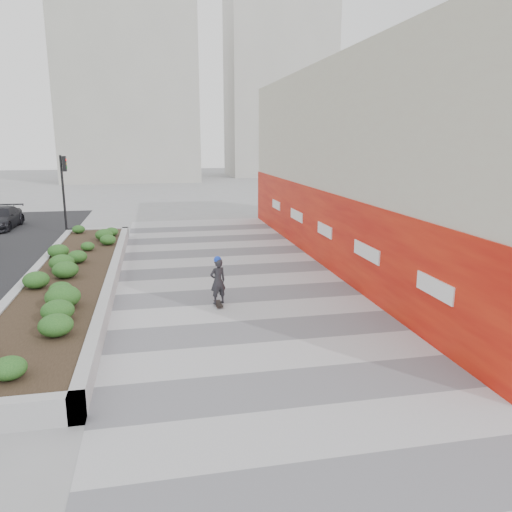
{
  "coord_description": "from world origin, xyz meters",
  "views": [
    {
      "loc": [
        -2.61,
        -10.45,
        4.99
      ],
      "look_at": [
        0.72,
        5.82,
        1.1
      ],
      "focal_mm": 35.0,
      "sensor_mm": 36.0,
      "label": 1
    }
  ],
  "objects_px": {
    "skateboarder": "(218,281)",
    "car_dark": "(1,218)",
    "traffic_signal_near": "(64,183)",
    "planter": "(72,276)"
  },
  "relations": [
    {
      "from": "skateboarder",
      "to": "car_dark",
      "type": "bearing_deg",
      "value": 121.61
    },
    {
      "from": "traffic_signal_near",
      "to": "car_dark",
      "type": "distance_m",
      "value": 5.29
    },
    {
      "from": "car_dark",
      "to": "traffic_signal_near",
      "type": "bearing_deg",
      "value": -31.47
    },
    {
      "from": "skateboarder",
      "to": "car_dark",
      "type": "xyz_separation_m",
      "value": [
        -10.43,
        16.1,
        -0.19
      ]
    },
    {
      "from": "skateboarder",
      "to": "car_dark",
      "type": "height_order",
      "value": "skateboarder"
    },
    {
      "from": "planter",
      "to": "car_dark",
      "type": "distance_m",
      "value": 14.37
    },
    {
      "from": "traffic_signal_near",
      "to": "car_dark",
      "type": "relative_size",
      "value": 1.0
    },
    {
      "from": "traffic_signal_near",
      "to": "skateboarder",
      "type": "height_order",
      "value": "traffic_signal_near"
    },
    {
      "from": "planter",
      "to": "car_dark",
      "type": "xyz_separation_m",
      "value": [
        -5.75,
        13.17,
        0.19
      ]
    },
    {
      "from": "traffic_signal_near",
      "to": "car_dark",
      "type": "bearing_deg",
      "value": 146.42
    }
  ]
}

